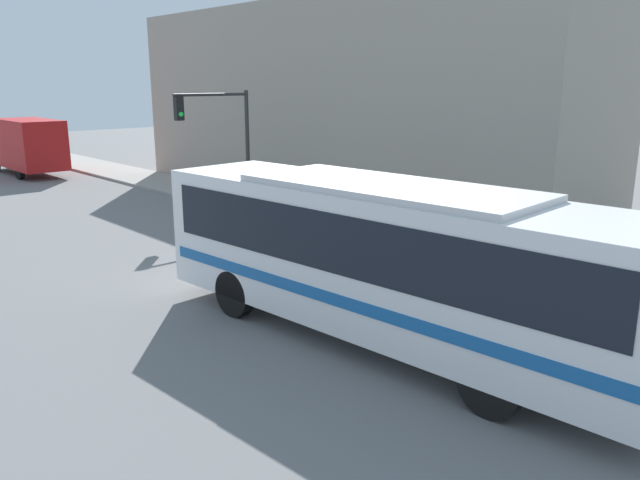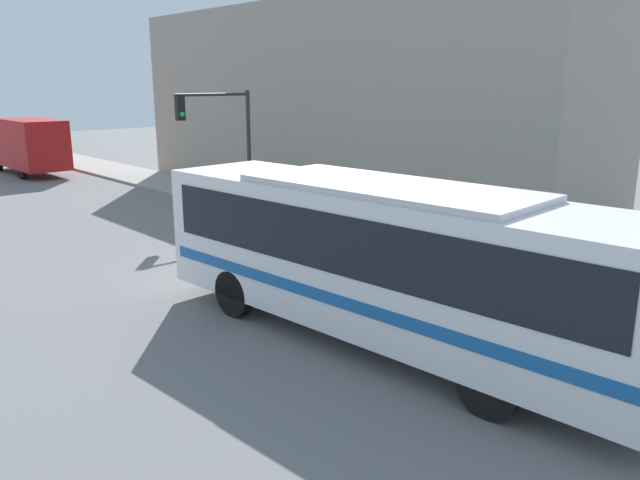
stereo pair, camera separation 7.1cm
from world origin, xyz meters
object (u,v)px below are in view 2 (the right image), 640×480
at_px(city_bus, 385,253).
at_px(fire_hydrant, 370,226).
at_px(delivery_truck, 28,144).
at_px(pedestrian_near_corner, 405,213).
at_px(traffic_light_pole, 223,129).
at_px(parking_meter, 277,193).

bearing_deg(city_bus, fire_hydrant, 41.40).
bearing_deg(delivery_truck, pedestrian_near_corner, -81.16).
bearing_deg(pedestrian_near_corner, traffic_light_pole, 103.75).
distance_m(delivery_truck, pedestrian_near_corner, 24.76).
xyz_separation_m(city_bus, fire_hydrant, (5.76, 5.83, -1.36)).
bearing_deg(fire_hydrant, city_bus, -134.67).
height_order(city_bus, parking_meter, city_bus).
bearing_deg(fire_hydrant, delivery_truck, 97.20).
relative_size(city_bus, traffic_light_pole, 2.34).
xyz_separation_m(traffic_light_pole, pedestrian_near_corner, (1.86, -7.62, -2.40)).
bearing_deg(city_bus, parking_meter, 57.75).
xyz_separation_m(traffic_light_pole, parking_meter, (1.05, -1.96, -2.37)).
bearing_deg(parking_meter, traffic_light_pole, 118.21).
bearing_deg(parking_meter, fire_hydrant, -90.00).
distance_m(traffic_light_pole, pedestrian_near_corner, 8.20).
distance_m(city_bus, parking_meter, 12.18).
relative_size(city_bus, delivery_truck, 1.50).
xyz_separation_m(fire_hydrant, pedestrian_near_corner, (0.81, -0.80, 0.44)).
bearing_deg(parking_meter, city_bus, -118.33).
height_order(traffic_light_pole, parking_meter, traffic_light_pole).
xyz_separation_m(city_bus, parking_meter, (5.76, 10.69, -0.88)).
bearing_deg(parking_meter, delivery_truck, 99.04).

